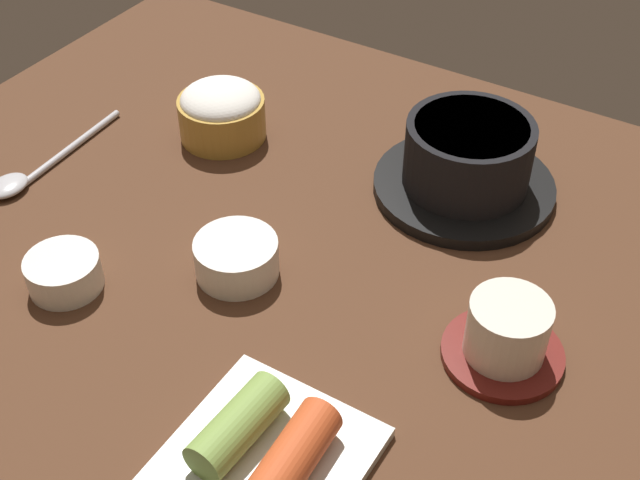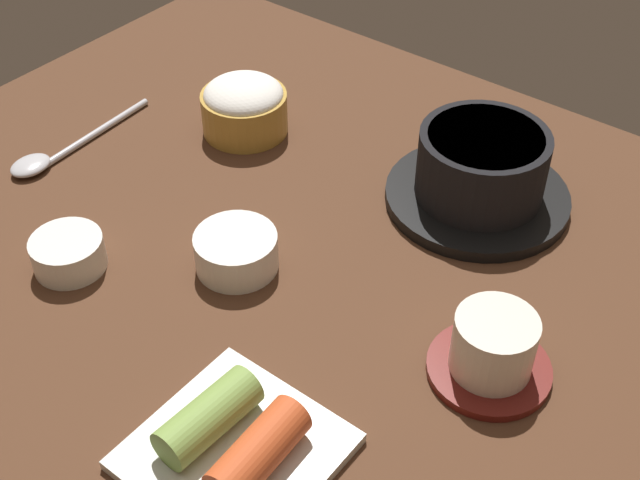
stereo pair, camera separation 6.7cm
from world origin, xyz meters
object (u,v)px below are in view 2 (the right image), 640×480
Objects in this scene: tea_cup_with_saucer at (493,350)px; side_bowl_near at (68,252)px; banchan_cup_center at (236,250)px; spoon at (53,154)px; stone_pot at (481,172)px; kimchi_plate at (234,443)px; rice_bowl at (244,106)px.

tea_cup_with_saucer is 1.52× the size of side_bowl_near.
banchan_cup_center is 28.19cm from spoon.
stone_pot is 2.76× the size of side_bowl_near.
tea_cup_with_saucer is at bearing 19.01° from side_bowl_near.
side_bowl_near is (-27.06, 6.21, 0.12)cm from kimchi_plate.
tea_cup_with_saucer reaches higher than banchan_cup_center.
rice_bowl is at bearing 160.19° from tea_cup_with_saucer.
kimchi_plate is at bearing -88.39° from stone_pot.
stone_pot is 47.25cm from spoon.
stone_pot is 23.22cm from tea_cup_with_saucer.
side_bowl_near is at bearing -142.07° from banchan_cup_center.
banchan_cup_center is 0.41× the size of spoon.
kimchi_plate reaches higher than banchan_cup_center.
rice_bowl reaches higher than kimchi_plate.
tea_cup_with_saucer is 25.96cm from banchan_cup_center.
rice_bowl is 22.18cm from spoon.
banchan_cup_center is at bearing -50.28° from rice_bowl.
banchan_cup_center is at bearing -172.61° from tea_cup_with_saucer.
rice_bowl is (-28.20, -4.91, -0.56)cm from stone_pot.
stone_pot is at bearing 91.61° from kimchi_plate.
side_bowl_near is (-38.44, -13.24, -1.06)cm from tea_cup_with_saucer.
stone_pot is 0.99× the size of spoon.
rice_bowl is 44.99cm from kimchi_plate.
stone_pot reaches higher than tea_cup_with_saucer.
stone_pot is at bearing 51.63° from side_bowl_near.
tea_cup_with_saucer is 0.73× the size of kimchi_plate.
rice_bowl is 43.23cm from tea_cup_with_saucer.
kimchi_plate is 27.77cm from side_bowl_near.
kimchi_plate is (29.30, -34.10, -1.67)cm from rice_bowl.
stone_pot is at bearing 28.54° from spoon.
tea_cup_with_saucer is at bearing 3.15° from spoon.
tea_cup_with_saucer is at bearing -57.48° from stone_pot.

